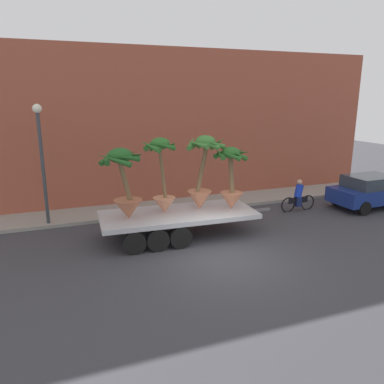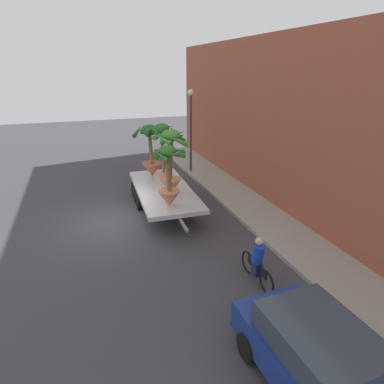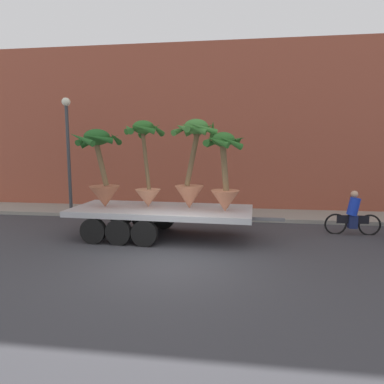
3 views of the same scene
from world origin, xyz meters
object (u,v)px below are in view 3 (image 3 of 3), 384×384
Objects in this scene: potted_palm_rear at (225,174)px; street_lamp at (68,140)px; potted_palm_middle at (192,165)px; cyclist at (353,215)px; potted_palm_extra at (101,169)px; flatbed_trailer at (154,214)px; potted_palm_front at (146,165)px.

potted_palm_rear is 7.58m from street_lamp.
potted_palm_middle reaches higher than cyclist.
potted_palm_extra is 0.53× the size of street_lamp.
potted_palm_extra is (-3.01, -0.17, -0.13)m from potted_palm_middle.
potted_palm_middle reaches higher than flatbed_trailer.
potted_palm_extra reaches higher than potted_palm_rear.
flatbed_trailer is 2.05m from potted_palm_middle.
street_lamp is at bearing 171.14° from cyclist.
potted_palm_front is 0.59× the size of street_lamp.
street_lamp is (-5.72, 2.86, 0.86)m from potted_palm_middle.
potted_palm_middle is 1.56m from potted_palm_front.
street_lamp is at bearing 153.40° from potted_palm_middle.
cyclist is (5.35, 1.14, -1.71)m from potted_palm_middle.
potted_palm_extra is at bearing -177.09° from flatbed_trailer.
potted_palm_middle is at bearing 3.92° from flatbed_trailer.
potted_palm_front reaches higher than potted_palm_rear.
potted_palm_front is (-0.30, 0.15, 1.61)m from flatbed_trailer.
potted_palm_middle reaches higher than potted_palm_extra.
flatbed_trailer is 2.72m from potted_palm_rear.
flatbed_trailer is at bearing -33.50° from street_lamp.
potted_palm_middle is 5.73m from cyclist.
flatbed_trailer is at bearing 2.91° from potted_palm_extra.
flatbed_trailer is at bearing -176.08° from potted_palm_middle.
potted_palm_extra is at bearing -48.26° from street_lamp.
potted_palm_rear is 4.79m from cyclist.
cyclist is at bearing -8.86° from street_lamp.
street_lamp reaches higher than potted_palm_rear.
potted_palm_extra is (-1.44, -0.23, -0.13)m from potted_palm_front.
street_lamp reaches higher than potted_palm_front.
potted_palm_middle is 1.56× the size of cyclist.
potted_palm_front is 1.54× the size of cyclist.
cyclist is (6.91, 1.08, -1.71)m from potted_palm_front.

